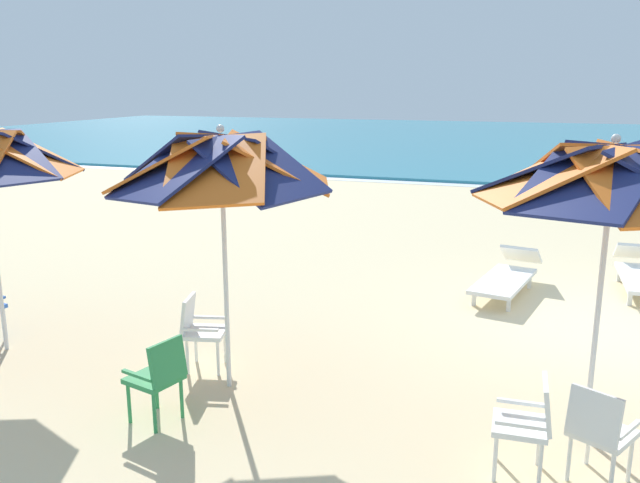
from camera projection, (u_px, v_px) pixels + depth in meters
The scene contains 10 objects.
ground_plane at pixel (623, 337), 8.55m from camera, with size 80.00×80.00×0.00m, color beige.
sea at pixel (571, 141), 36.93m from camera, with size 80.00×36.00×0.10m, color teal.
surf_foam at pixel (584, 191), 20.14m from camera, with size 80.00×0.70×0.01m, color white.
beach_umbrella_0 at pixel (612, 177), 5.52m from camera, with size 2.33×2.33×2.80m.
plastic_chair_0 at pixel (529, 420), 5.42m from camera, with size 0.49×0.46×0.87m.
plastic_chair_1 at pixel (599, 429), 5.28m from camera, with size 0.60×0.61×0.87m.
beach_umbrella_1 at pixel (222, 165), 6.59m from camera, with size 2.36×2.36×2.81m.
plastic_chair_2 at pixel (159, 375), 6.27m from camera, with size 0.56×0.53×0.87m.
plastic_chair_3 at pixel (200, 328), 7.49m from camera, with size 0.56×0.53×0.87m.
sun_lounger_1 at pixel (507, 276), 10.27m from camera, with size 1.03×2.22×0.62m.
Camera 1 is at (-1.09, -8.87, 3.21)m, focal length 36.83 mm.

